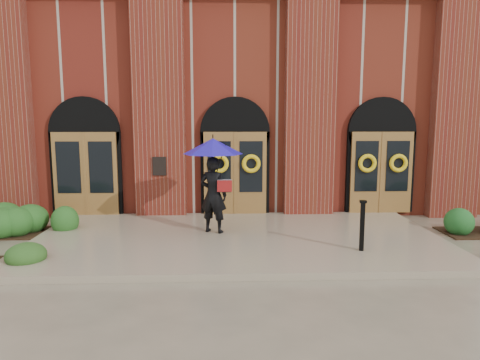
{
  "coord_description": "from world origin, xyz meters",
  "views": [
    {
      "loc": [
        -0.32,
        -10.18,
        3.03
      ],
      "look_at": [
        0.09,
        1.0,
        1.43
      ],
      "focal_mm": 32.0,
      "sensor_mm": 36.0,
      "label": 1
    }
  ],
  "objects": [
    {
      "name": "church_building",
      "position": [
        0.0,
        8.78,
        3.5
      ],
      "size": [
        16.2,
        12.53,
        7.0
      ],
      "color": "#602214",
      "rests_on": "ground"
    },
    {
      "name": "ground",
      "position": [
        0.0,
        0.0,
        0.0
      ],
      "size": [
        90.0,
        90.0,
        0.0
      ],
      "primitive_type": "plane",
      "color": "gray",
      "rests_on": "ground"
    },
    {
      "name": "man_with_umbrella",
      "position": [
        -0.61,
        0.53,
        1.83
      ],
      "size": [
        1.97,
        1.97,
        2.4
      ],
      "rotation": [
        0.0,
        0.0,
        2.76
      ],
      "color": "black",
      "rests_on": "landing"
    },
    {
      "name": "landing",
      "position": [
        0.0,
        0.15,
        0.07
      ],
      "size": [
        10.0,
        5.3,
        0.15
      ],
      "primitive_type": "cube",
      "color": "gray",
      "rests_on": "ground"
    },
    {
      "name": "hedge_wall_left",
      "position": [
        -5.96,
        1.12,
        0.36
      ],
      "size": [
        2.82,
        1.13,
        0.72
      ],
      "primitive_type": "ellipsoid",
      "color": "#214F1A",
      "rests_on": "ground"
    },
    {
      "name": "metal_post",
      "position": [
        2.7,
        -1.14,
        0.74
      ],
      "size": [
        0.18,
        0.18,
        1.12
      ],
      "rotation": [
        0.0,
        0.0,
        -0.24
      ],
      "color": "black",
      "rests_on": "landing"
    }
  ]
}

